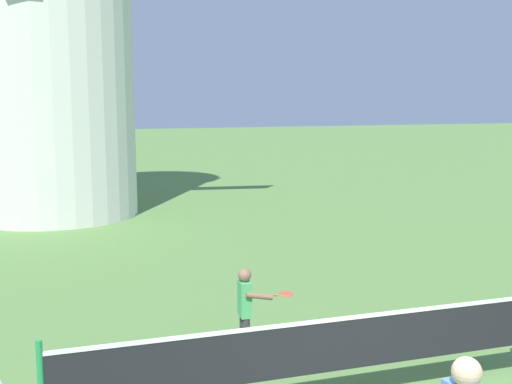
{
  "coord_description": "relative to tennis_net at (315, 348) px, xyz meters",
  "views": [
    {
      "loc": [
        -2.92,
        -4.28,
        3.29
      ],
      "look_at": [
        -0.39,
        3.56,
        2.05
      ],
      "focal_mm": 44.72,
      "sensor_mm": 36.0,
      "label": 1
    }
  ],
  "objects": [
    {
      "name": "player_far",
      "position": [
        -0.25,
        1.62,
        -0.04
      ],
      "size": [
        0.68,
        0.5,
        1.14
      ],
      "color": "#333338",
      "rests_on": "ground_plane"
    },
    {
      "name": "tennis_net",
      "position": [
        0.0,
        0.0,
        0.0
      ],
      "size": [
        5.49,
        0.06,
        1.1
      ],
      "color": "#238E4C",
      "rests_on": "ground_plane"
    },
    {
      "name": "parked_car_blue",
      "position": [
        -3.02,
        20.64,
        0.12
      ],
      "size": [
        4.42,
        1.94,
        1.56
      ],
      "color": "#334C99",
      "rests_on": "ground_plane"
    }
  ]
}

